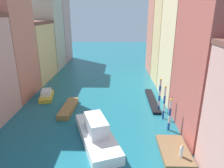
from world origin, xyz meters
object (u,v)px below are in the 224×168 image
Objects in this scene: person_on_dock at (182,151)px; mooring_pole_0 at (170,114)px; vaporetto_white at (96,133)px; gondola_black at (152,100)px; waterfront_dock at (174,151)px; mooring_pole_2 at (160,94)px; mooring_pole_1 at (164,102)px; motorboat_0 at (47,95)px; motorboat_1 at (68,108)px.

mooring_pole_0 reaches higher than person_on_dock.
vaporetto_white reaches higher than person_on_dock.
waterfront_dock is at bearing -89.33° from gondola_black.
vaporetto_white is at bearing -136.73° from mooring_pole_2.
waterfront_dock is 0.54× the size of gondola_black.
mooring_pole_1 is at bearing 91.11° from mooring_pole_0.
mooring_pole_1 is at bearing 32.25° from vaporetto_white.
motorboat_0 reaches higher than gondola_black.
vaporetto_white is 1.55× the size of motorboat_1.
mooring_pole_2 is at bearing -82.51° from gondola_black.
motorboat_0 is at bearing 140.12° from person_on_dock.
waterfront_dock is at bearing -35.88° from motorboat_1.
mooring_pole_1 is 10.98m from vaporetto_white.
motorboat_0 is at bearing 141.85° from waterfront_dock.
gondola_black is (8.61, 11.97, -0.84)m from vaporetto_white.
mooring_pole_1 reaches higher than mooring_pole_0.
mooring_pole_1 is 0.96× the size of mooring_pole_2.
mooring_pole_2 reaches higher than person_on_dock.
mooring_pole_0 reaches higher than motorboat_0.
person_on_dock reaches higher than motorboat_0.
motorboat_1 is at bearing 141.59° from person_on_dock.
mooring_pole_0 is (0.13, 6.00, 1.14)m from person_on_dock.
waterfront_dock is at bearing -93.09° from mooring_pole_1.
mooring_pole_2 is 12.55m from vaporetto_white.
motorboat_0 reaches higher than motorboat_1.
waterfront_dock is 3.88× the size of person_on_dock.
gondola_black is 1.88× the size of motorboat_0.
person_on_dock is 6.11m from mooring_pole_0.
motorboat_0 is (-10.32, 12.92, -0.42)m from vaporetto_white.
mooring_pole_1 reaches higher than motorboat_1.
mooring_pole_2 is at bearing 1.83° from motorboat_1.
gondola_black is at bearing 54.29° from vaporetto_white.
mooring_pole_1 is 0.50× the size of gondola_black.
vaporetto_white is 9.65m from motorboat_1.
person_on_dock is 0.13× the size of vaporetto_white.
mooring_pole_1 is 14.78m from motorboat_1.
motorboat_0 is (-19.09, 14.99, 0.36)m from waterfront_dock.
motorboat_1 is (-14.31, -0.46, -2.29)m from mooring_pole_2.
motorboat_1 is at bearing -164.27° from gondola_black.
mooring_pole_0 is at bearing -27.63° from motorboat_0.
person_on_dock reaches higher than waterfront_dock.
mooring_pole_2 is at bearing 43.27° from vaporetto_white.
person_on_dock reaches higher than gondola_black.
motorboat_0 is at bearing 152.37° from mooring_pole_0.
mooring_pole_2 is 0.76× the size of motorboat_1.
waterfront_dock is 1.04× the size of mooring_pole_2.
mooring_pole_2 is (-0.06, 11.85, 1.53)m from person_on_dock.
person_on_dock is 25.34m from motorboat_0.
waterfront_dock is 1.01× the size of motorboat_0.
mooring_pole_2 reaches higher than waterfront_dock.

